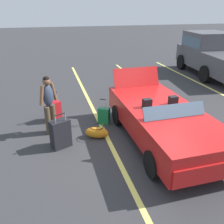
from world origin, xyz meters
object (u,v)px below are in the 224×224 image
suitcase_medium_bright (54,111)px  duffel_bag (97,132)px  parked_pickup_truck_far (211,53)px  traveler_person (49,102)px  suitcase_large_black (60,134)px  convertible_car (166,124)px  suitcase_small_carryon (104,116)px

suitcase_medium_bright → duffel_bag: (1.40, 1.06, -0.15)m
parked_pickup_truck_far → duffel_bag: bearing=131.7°
traveler_person → parked_pickup_truck_far: parked_pickup_truck_far is taller
traveler_person → parked_pickup_truck_far: (-4.41, 8.21, 0.18)m
traveler_person → parked_pickup_truck_far: bearing=78.0°
suitcase_large_black → traveler_person: (-0.82, -0.21, 0.56)m
traveler_person → convertible_car: bearing=22.8°
suitcase_large_black → duffel_bag: (-0.21, 0.97, -0.21)m
duffel_bag → traveler_person: (-0.61, -1.18, 0.77)m
parked_pickup_truck_far → convertible_car: bearing=143.3°
duffel_bag → suitcase_small_carryon: bearing=154.2°
convertible_car → suitcase_large_black: bearing=-103.7°
suitcase_medium_bright → traveler_person: (0.79, -0.12, 0.62)m
convertible_car → traveler_person: (-1.42, -2.80, 0.34)m
suitcase_medium_bright → parked_pickup_truck_far: (-3.62, 8.09, 0.79)m
duffel_bag → suitcase_large_black: bearing=-77.6°
parked_pickup_truck_far → suitcase_medium_bright: bearing=120.3°
convertible_car → duffel_bag: size_ratio=5.95×
convertible_car → suitcase_medium_bright: bearing=-130.2°
convertible_car → traveler_person: bearing=-117.6°
convertible_car → suitcase_medium_bright: size_ratio=4.42×
suitcase_large_black → duffel_bag: suitcase_large_black is taller
traveler_person → suitcase_small_carryon: bearing=56.9°
suitcase_small_carryon → duffel_bag: bearing=-173.7°
duffel_bag → traveler_person: size_ratio=0.43×
convertible_car → parked_pickup_truck_far: parked_pickup_truck_far is taller
parked_pickup_truck_far → suitcase_large_black: bearing=129.3°
convertible_car → suitcase_medium_bright: convertible_car is taller
suitcase_large_black → parked_pickup_truck_far: (-5.23, 8.00, 0.74)m
suitcase_medium_bright → traveler_person: traveler_person is taller
suitcase_large_black → convertible_car: bearing=-126.2°
suitcase_small_carryon → suitcase_large_black: bearing=158.8°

